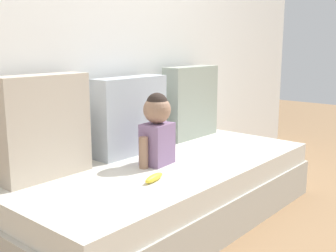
{
  "coord_description": "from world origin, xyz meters",
  "views": [
    {
      "loc": [
        -1.96,
        -1.65,
        1.17
      ],
      "look_at": [
        -0.04,
        0.0,
        0.65
      ],
      "focal_mm": 44.06,
      "sensor_mm": 36.0,
      "label": 1
    }
  ],
  "objects_px": {
    "couch": "(172,193)",
    "toddler": "(157,127)",
    "throw_pillow_center": "(131,116)",
    "banana": "(154,178)",
    "throw_pillow_right": "(191,102)",
    "throw_pillow_left": "(44,127)"
  },
  "relations": [
    {
      "from": "banana",
      "to": "toddler",
      "type": "bearing_deg",
      "value": 38.83
    },
    {
      "from": "throw_pillow_right",
      "to": "toddler",
      "type": "height_order",
      "value": "throw_pillow_right"
    },
    {
      "from": "couch",
      "to": "throw_pillow_left",
      "type": "bearing_deg",
      "value": 151.57
    },
    {
      "from": "throw_pillow_center",
      "to": "couch",
      "type": "bearing_deg",
      "value": -90.0
    },
    {
      "from": "throw_pillow_right",
      "to": "banana",
      "type": "height_order",
      "value": "throw_pillow_right"
    },
    {
      "from": "couch",
      "to": "toddler",
      "type": "xyz_separation_m",
      "value": [
        -0.07,
        0.06,
        0.44
      ]
    },
    {
      "from": "toddler",
      "to": "banana",
      "type": "height_order",
      "value": "toddler"
    },
    {
      "from": "couch",
      "to": "throw_pillow_center",
      "type": "relative_size",
      "value": 3.84
    },
    {
      "from": "throw_pillow_left",
      "to": "throw_pillow_right",
      "type": "relative_size",
      "value": 1.03
    },
    {
      "from": "throw_pillow_left",
      "to": "banana",
      "type": "bearing_deg",
      "value": -56.54
    },
    {
      "from": "throw_pillow_center",
      "to": "throw_pillow_right",
      "type": "relative_size",
      "value": 0.99
    },
    {
      "from": "couch",
      "to": "throw_pillow_left",
      "type": "relative_size",
      "value": 3.73
    },
    {
      "from": "throw_pillow_left",
      "to": "toddler",
      "type": "height_order",
      "value": "throw_pillow_left"
    },
    {
      "from": "throw_pillow_right",
      "to": "banana",
      "type": "distance_m",
      "value": 1.18
    },
    {
      "from": "couch",
      "to": "banana",
      "type": "distance_m",
      "value": 0.43
    },
    {
      "from": "throw_pillow_left",
      "to": "toddler",
      "type": "relative_size",
      "value": 1.29
    },
    {
      "from": "throw_pillow_center",
      "to": "throw_pillow_right",
      "type": "distance_m",
      "value": 0.68
    },
    {
      "from": "couch",
      "to": "throw_pillow_center",
      "type": "bearing_deg",
      "value": 90.0
    },
    {
      "from": "couch",
      "to": "banana",
      "type": "relative_size",
      "value": 12.96
    },
    {
      "from": "throw_pillow_center",
      "to": "toddler",
      "type": "distance_m",
      "value": 0.32
    },
    {
      "from": "couch",
      "to": "toddler",
      "type": "relative_size",
      "value": 4.79
    },
    {
      "from": "throw_pillow_center",
      "to": "toddler",
      "type": "xyz_separation_m",
      "value": [
        -0.07,
        -0.31,
        -0.03
      ]
    }
  ]
}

